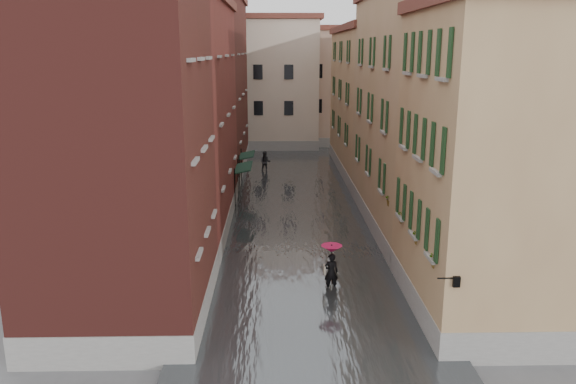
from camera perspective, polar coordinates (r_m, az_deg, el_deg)
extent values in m
plane|color=#535355|center=(24.55, 1.96, -10.02)|extent=(120.00, 120.00, 0.00)
cube|color=#494D51|center=(36.75, 0.83, -1.53)|extent=(10.00, 60.00, 0.20)
cube|color=maroon|center=(21.42, -16.66, 4.01)|extent=(6.00, 8.00, 13.00)
cube|color=maroon|center=(32.08, -11.55, 7.09)|extent=(6.00, 14.00, 12.50)
cube|color=maroon|center=(46.79, -8.38, 10.31)|extent=(6.00, 16.00, 14.00)
cube|color=#9B7550|center=(22.40, 20.58, 2.17)|extent=(6.00, 8.00, 11.50)
cube|color=tan|center=(32.62, 13.63, 7.54)|extent=(6.00, 14.00, 13.00)
cube|color=#9B7550|center=(47.28, 8.97, 8.81)|extent=(6.00, 16.00, 11.50)
cube|color=beige|center=(60.47, -2.92, 10.82)|extent=(12.00, 9.00, 13.00)
cube|color=tan|center=(62.90, 5.50, 10.45)|extent=(10.00, 9.00, 12.00)
cube|color=#152F22|center=(37.26, -4.53, 2.53)|extent=(1.09, 3.15, 0.31)
cylinder|color=black|center=(36.02, -5.42, 0.22)|extent=(0.06, 0.06, 2.80)
cylinder|color=black|center=(39.07, -5.10, 1.34)|extent=(0.06, 0.06, 2.80)
cube|color=#152F22|center=(41.59, -4.20, 3.76)|extent=(1.09, 2.65, 0.31)
cylinder|color=black|center=(40.55, -4.97, 1.82)|extent=(0.06, 0.06, 2.80)
cylinder|color=black|center=(43.14, -4.75, 2.58)|extent=(0.06, 0.06, 2.80)
cylinder|color=black|center=(18.57, 15.83, -8.43)|extent=(0.60, 0.05, 0.05)
cube|color=black|center=(18.69, 16.70, -8.67)|extent=(0.22, 0.22, 0.35)
cube|color=beige|center=(18.69, 16.70, -8.67)|extent=(0.14, 0.14, 0.24)
cube|color=#9F5E34|center=(19.78, 14.90, -6.79)|extent=(0.22, 0.85, 0.18)
imported|color=#265926|center=(19.63, 14.98, -5.64)|extent=(0.59, 0.51, 0.66)
cube|color=#9F5E34|center=(21.94, 13.21, -4.57)|extent=(0.22, 0.85, 0.18)
imported|color=#265926|center=(21.81, 13.27, -3.53)|extent=(0.59, 0.51, 0.66)
cube|color=#9F5E34|center=(24.38, 11.69, -2.59)|extent=(0.22, 0.85, 0.18)
imported|color=#265926|center=(24.27, 11.74, -1.64)|extent=(0.59, 0.51, 0.66)
cube|color=#9F5E34|center=(26.95, 10.43, -0.91)|extent=(0.22, 0.85, 0.18)
imported|color=#265926|center=(26.84, 10.47, -0.05)|extent=(0.59, 0.51, 0.66)
imported|color=black|center=(24.31, 4.40, -8.13)|extent=(0.67, 0.49, 1.70)
cube|color=beige|center=(24.29, 3.73, -7.88)|extent=(0.08, 0.30, 0.38)
cylinder|color=black|center=(24.12, 4.43, -7.03)|extent=(0.02, 0.02, 1.00)
cone|color=#C40D43|center=(23.92, 4.45, -5.76)|extent=(0.92, 0.92, 0.28)
imported|color=black|center=(47.21, -2.32, 3.04)|extent=(0.90, 0.70, 1.84)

